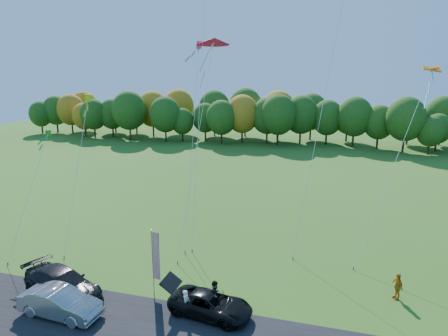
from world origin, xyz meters
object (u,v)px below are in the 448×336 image
(silver_sedan, at_px, (60,303))
(person_east, at_px, (397,286))
(feather_flag, at_px, (155,255))
(black_suv, at_px, (211,304))

(silver_sedan, relative_size, person_east, 2.93)
(feather_flag, bearing_deg, silver_sedan, -138.38)
(black_suv, height_order, silver_sedan, silver_sedan)
(feather_flag, bearing_deg, person_east, 13.40)
(silver_sedan, bearing_deg, black_suv, -70.16)
(black_suv, relative_size, person_east, 2.91)
(person_east, xyz_separation_m, feather_flag, (-14.81, -3.53, 1.78))
(silver_sedan, height_order, feather_flag, feather_flag)
(black_suv, bearing_deg, person_east, -57.18)
(black_suv, bearing_deg, feather_flag, 79.92)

